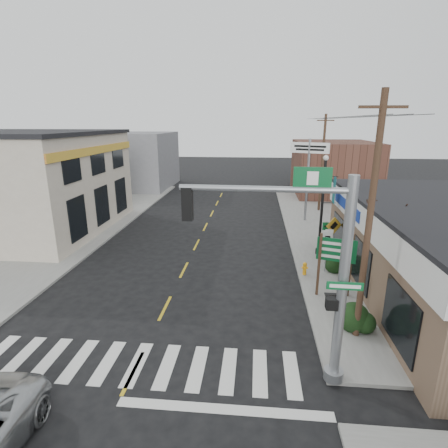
# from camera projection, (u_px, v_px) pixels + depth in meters

# --- Properties ---
(ground) EXTENTS (140.00, 140.00, 0.00)m
(ground) POSITION_uv_depth(u_px,v_px,m) (133.00, 372.00, 11.03)
(ground) COLOR black
(ground) RESTS_ON ground
(sidewalk_right) EXTENTS (6.00, 38.00, 0.13)m
(sidewalk_right) POSITION_uv_depth(u_px,v_px,m) (336.00, 243.00, 22.64)
(sidewalk_right) COLOR slate
(sidewalk_right) RESTS_ON ground
(sidewalk_left) EXTENTS (6.00, 38.00, 0.13)m
(sidewalk_left) POSITION_uv_depth(u_px,v_px,m) (71.00, 235.00, 24.23)
(sidewalk_left) COLOR slate
(sidewalk_left) RESTS_ON ground
(center_line) EXTENTS (0.12, 56.00, 0.01)m
(center_line) POSITION_uv_depth(u_px,v_px,m) (184.00, 270.00, 18.67)
(center_line) COLOR gold
(center_line) RESTS_ON ground
(crosswalk) EXTENTS (11.00, 2.20, 0.01)m
(crosswalk) POSITION_uv_depth(u_px,v_px,m) (137.00, 364.00, 11.41)
(crosswalk) COLOR silver
(crosswalk) RESTS_ON ground
(left_building) EXTENTS (12.00, 12.00, 6.80)m
(left_building) POSITION_uv_depth(u_px,v_px,m) (18.00, 184.00, 24.59)
(left_building) COLOR #C0B4A0
(left_building) RESTS_ON ground
(bldg_distant_right) EXTENTS (8.00, 10.00, 5.60)m
(bldg_distant_right) POSITION_uv_depth(u_px,v_px,m) (333.00, 168.00, 37.85)
(bldg_distant_right) COLOR brown
(bldg_distant_right) RESTS_ON ground
(bldg_distant_left) EXTENTS (9.00, 10.00, 6.40)m
(bldg_distant_left) POSITION_uv_depth(u_px,v_px,m) (133.00, 160.00, 41.67)
(bldg_distant_left) COLOR slate
(bldg_distant_left) RESTS_ON ground
(traffic_signal_pole) EXTENTS (5.03, 0.38, 6.38)m
(traffic_signal_pole) POSITION_uv_depth(u_px,v_px,m) (317.00, 262.00, 9.58)
(traffic_signal_pole) COLOR gray
(traffic_signal_pole) RESTS_ON sidewalk_right
(guide_sign) EXTENTS (1.66, 0.14, 2.90)m
(guide_sign) POSITION_uv_depth(u_px,v_px,m) (336.00, 257.00, 15.14)
(guide_sign) COLOR #452F20
(guide_sign) RESTS_ON sidewalk_right
(fire_hydrant) EXTENTS (0.21, 0.21, 0.67)m
(fire_hydrant) POSITION_uv_depth(u_px,v_px,m) (305.00, 268.00, 17.70)
(fire_hydrant) COLOR orange
(fire_hydrant) RESTS_ON sidewalk_right
(ped_crossing_sign) EXTENTS (0.99, 0.07, 2.54)m
(ped_crossing_sign) POSITION_uv_depth(u_px,v_px,m) (333.00, 231.00, 19.11)
(ped_crossing_sign) COLOR gray
(ped_crossing_sign) RESTS_ON sidewalk_right
(lamp_post) EXTENTS (0.74, 0.59, 5.74)m
(lamp_post) POSITION_uv_depth(u_px,v_px,m) (324.00, 199.00, 19.66)
(lamp_post) COLOR black
(lamp_post) RESTS_ON sidewalk_right
(dance_center_sign) EXTENTS (2.95, 0.18, 6.28)m
(dance_center_sign) POSITION_uv_depth(u_px,v_px,m) (309.00, 159.00, 26.35)
(dance_center_sign) COLOR gray
(dance_center_sign) RESTS_ON sidewalk_right
(bare_tree) EXTENTS (2.47, 2.47, 4.95)m
(bare_tree) POSITION_uv_depth(u_px,v_px,m) (386.00, 209.00, 14.93)
(bare_tree) COLOR black
(bare_tree) RESTS_ON sidewalk_right
(shrub_front) EXTENTS (1.16, 1.16, 0.87)m
(shrub_front) POSITION_uv_depth(u_px,v_px,m) (354.00, 318.00, 13.08)
(shrub_front) COLOR #18391B
(shrub_front) RESTS_ON sidewalk_right
(shrub_back) EXTENTS (1.03, 1.03, 0.77)m
(shrub_back) POSITION_uv_depth(u_px,v_px,m) (335.00, 264.00, 18.12)
(shrub_back) COLOR #173317
(shrub_back) RESTS_ON sidewalk_right
(utility_pole_near) EXTENTS (1.47, 0.22, 8.47)m
(utility_pole_near) POSITION_uv_depth(u_px,v_px,m) (369.00, 220.00, 11.56)
(utility_pole_near) COLOR #433920
(utility_pole_near) RESTS_ON sidewalk_right
(utility_pole_far) EXTENTS (1.41, 0.21, 8.12)m
(utility_pole_far) POSITION_uv_depth(u_px,v_px,m) (322.00, 162.00, 29.64)
(utility_pole_far) COLOR #422C20
(utility_pole_far) RESTS_ON sidewalk_right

